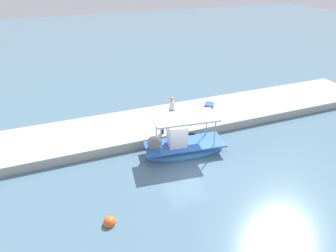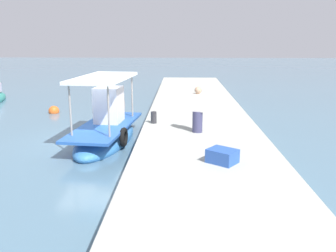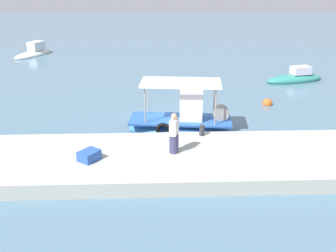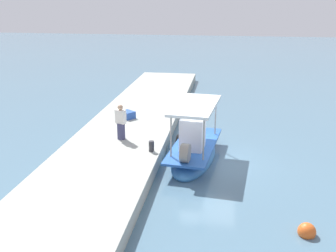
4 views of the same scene
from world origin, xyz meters
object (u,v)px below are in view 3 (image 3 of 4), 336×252
at_px(cargo_crate, 89,155).
at_px(moored_boat_mid, 34,53).
at_px(fisherman_near_bollard, 174,135).
at_px(main_fishing_boat, 182,123).
at_px(marker_buoy, 267,103).
at_px(moored_boat_near, 295,78).
at_px(mooring_bollard, 202,130).

xyz_separation_m(cargo_crate, moored_boat_mid, (-8.93, 23.97, -0.59)).
height_order(fisherman_near_bollard, cargo_crate, fisherman_near_bollard).
relative_size(main_fishing_boat, fisherman_near_bollard, 3.15).
relative_size(marker_buoy, moored_boat_near, 0.12).
height_order(mooring_bollard, moored_boat_mid, moored_boat_mid).
bearing_deg(mooring_bollard, moored_boat_near, 53.60).
height_order(mooring_bollard, marker_buoy, mooring_bollard).
bearing_deg(fisherman_near_bollard, moored_boat_mid, 117.75).
height_order(fisherman_near_bollard, moored_boat_near, fisherman_near_bollard).
bearing_deg(moored_boat_near, main_fishing_boat, -133.89).
height_order(marker_buoy, moored_boat_near, moored_boat_near).
relative_size(cargo_crate, moored_boat_mid, 0.15).
bearing_deg(marker_buoy, moored_boat_mid, 139.42).
height_order(cargo_crate, moored_boat_mid, moored_boat_mid).
bearing_deg(marker_buoy, mooring_bollard, -128.73).
bearing_deg(cargo_crate, moored_boat_mid, 110.44).
bearing_deg(cargo_crate, moored_boat_near, 46.07).
bearing_deg(fisherman_near_bollard, mooring_bollard, 51.88).
bearing_deg(moored_boat_mid, mooring_bollard, -57.71).
relative_size(fisherman_near_bollard, moored_boat_mid, 0.34).
distance_m(mooring_bollard, moored_boat_near, 13.93).
xyz_separation_m(mooring_bollard, cargo_crate, (-4.76, -2.31, -0.05)).
xyz_separation_m(main_fishing_boat, mooring_bollard, (0.76, -1.83, 0.34)).
height_order(fisherman_near_bollard, marker_buoy, fisherman_near_bollard).
distance_m(cargo_crate, moored_boat_mid, 25.58).
xyz_separation_m(fisherman_near_bollard, cargo_crate, (-3.38, -0.56, -0.58)).
bearing_deg(moored_boat_near, mooring_bollard, -126.40).
distance_m(mooring_bollard, cargo_crate, 5.29).
bearing_deg(marker_buoy, fisherman_near_bollard, -128.59).
distance_m(fisherman_near_bollard, mooring_bollard, 2.28).
distance_m(moored_boat_near, moored_boat_mid, 24.31).
bearing_deg(moored_boat_near, moored_boat_mid, 154.53).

